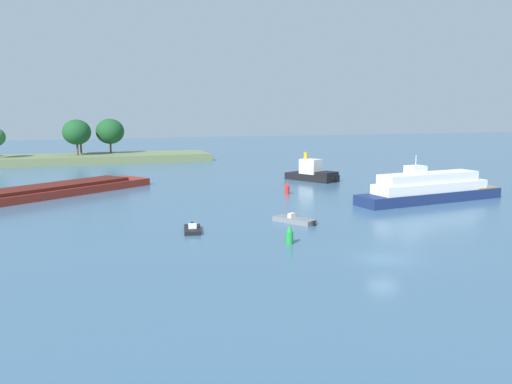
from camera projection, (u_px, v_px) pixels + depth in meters
The scene contains 9 objects.
ground_plane at pixel (383, 259), 45.94m from camera, with size 400.00×400.00×0.00m, color #3D607F.
treeline_island at pixel (77, 150), 128.55m from camera, with size 60.01×14.65×10.25m.
small_motorboat at pixel (294, 220), 60.63m from camera, with size 3.99×5.24×1.04m.
cargo_barge at pixel (32, 192), 76.64m from camera, with size 34.35×26.43×5.76m.
white_riverboat at pixel (430, 189), 74.39m from camera, with size 23.29×7.38×6.50m.
tugboat at pixel (312, 173), 96.17m from camera, with size 7.77×10.20×4.98m.
fishing_skiff at pixel (192, 229), 56.27m from camera, with size 2.42×4.29×0.90m.
channel_buoy_red at pixel (287, 189), 80.75m from camera, with size 0.70×0.70×1.90m.
channel_buoy_green at pixel (290, 235), 51.03m from camera, with size 0.70×0.70×1.90m.
Camera 1 is at (-24.77, -38.55, 12.73)m, focal length 37.75 mm.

